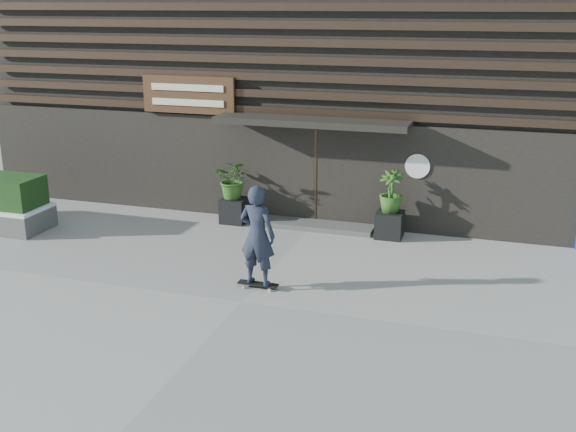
% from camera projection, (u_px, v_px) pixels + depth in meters
% --- Properties ---
extents(ground, '(80.00, 80.00, 0.00)m').
position_uv_depth(ground, '(242.00, 302.00, 12.53)').
color(ground, '#9F9C97').
rests_on(ground, ground).
extents(entrance_step, '(3.00, 0.80, 0.12)m').
position_uv_depth(entrance_step, '(312.00, 224.00, 16.70)').
color(entrance_step, '#4A4947').
rests_on(entrance_step, ground).
extents(planter_pot_left, '(0.60, 0.60, 0.60)m').
position_uv_depth(planter_pot_left, '(235.00, 210.00, 17.00)').
color(planter_pot_left, black).
rests_on(planter_pot_left, ground).
extents(bamboo_left, '(0.86, 0.75, 0.96)m').
position_uv_depth(bamboo_left, '(234.00, 179.00, 16.78)').
color(bamboo_left, '#2D591E').
rests_on(bamboo_left, planter_pot_left).
extents(planter_pot_right, '(0.60, 0.60, 0.60)m').
position_uv_depth(planter_pot_right, '(390.00, 225.00, 15.90)').
color(planter_pot_right, black).
rests_on(planter_pot_right, ground).
extents(bamboo_right, '(0.54, 0.54, 0.96)m').
position_uv_depth(bamboo_right, '(391.00, 192.00, 15.67)').
color(bamboo_right, '#2D591E').
rests_on(bamboo_right, planter_pot_right).
extents(building, '(18.00, 11.00, 8.00)m').
position_uv_depth(building, '(363.00, 44.00, 20.43)').
color(building, black).
rests_on(building, ground).
extents(skateboarder, '(0.78, 0.53, 2.00)m').
position_uv_depth(skateboarder, '(257.00, 236.00, 12.84)').
color(skateboarder, black).
rests_on(skateboarder, ground).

